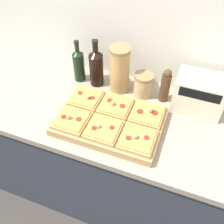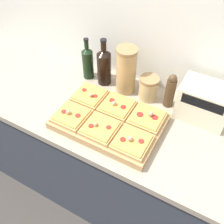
{
  "view_description": "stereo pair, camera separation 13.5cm",
  "coord_description": "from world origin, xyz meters",
  "px_view_note": "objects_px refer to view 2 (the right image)",
  "views": [
    {
      "loc": [
        0.26,
        -0.62,
        1.92
      ],
      "look_at": [
        -0.07,
        0.26,
        0.95
      ],
      "focal_mm": 42.0,
      "sensor_mm": 36.0,
      "label": 1
    },
    {
      "loc": [
        0.38,
        -0.57,
        1.92
      ],
      "look_at": [
        -0.07,
        0.26,
        0.95
      ],
      "focal_mm": 42.0,
      "sensor_mm": 36.0,
      "label": 2
    }
  ],
  "objects_px": {
    "wine_bottle": "(104,66)",
    "toaster_oven": "(204,103)",
    "olive_oil_bottle": "(88,62)",
    "grain_jar_short": "(148,88)",
    "pepper_mill": "(170,91)",
    "cutting_board": "(109,121)",
    "grain_jar_tall": "(126,70)"
  },
  "relations": [
    {
      "from": "grain_jar_tall",
      "to": "pepper_mill",
      "type": "xyz_separation_m",
      "value": [
        0.27,
        0.0,
        -0.04
      ]
    },
    {
      "from": "pepper_mill",
      "to": "grain_jar_tall",
      "type": "bearing_deg",
      "value": 180.0
    },
    {
      "from": "pepper_mill",
      "to": "cutting_board",
      "type": "bearing_deg",
      "value": -127.13
    },
    {
      "from": "wine_bottle",
      "to": "grain_jar_short",
      "type": "height_order",
      "value": "wine_bottle"
    },
    {
      "from": "wine_bottle",
      "to": "toaster_oven",
      "type": "xyz_separation_m",
      "value": [
        0.6,
        -0.0,
        -0.02
      ]
    },
    {
      "from": "olive_oil_bottle",
      "to": "wine_bottle",
      "type": "height_order",
      "value": "wine_bottle"
    },
    {
      "from": "wine_bottle",
      "to": "pepper_mill",
      "type": "xyz_separation_m",
      "value": [
        0.41,
        0.0,
        -0.02
      ]
    },
    {
      "from": "grain_jar_short",
      "to": "toaster_oven",
      "type": "distance_m",
      "value": 0.31
    },
    {
      "from": "wine_bottle",
      "to": "toaster_oven",
      "type": "relative_size",
      "value": 1.04
    },
    {
      "from": "olive_oil_bottle",
      "to": "wine_bottle",
      "type": "relative_size",
      "value": 0.9
    },
    {
      "from": "grain_jar_short",
      "to": "pepper_mill",
      "type": "distance_m",
      "value": 0.13
    },
    {
      "from": "pepper_mill",
      "to": "toaster_oven",
      "type": "height_order",
      "value": "pepper_mill"
    },
    {
      "from": "grain_jar_tall",
      "to": "pepper_mill",
      "type": "relative_size",
      "value": 1.35
    },
    {
      "from": "cutting_board",
      "to": "grain_jar_short",
      "type": "distance_m",
      "value": 0.31
    },
    {
      "from": "olive_oil_bottle",
      "to": "pepper_mill",
      "type": "xyz_separation_m",
      "value": [
        0.53,
        0.0,
        -0.01
      ]
    },
    {
      "from": "olive_oil_bottle",
      "to": "grain_jar_short",
      "type": "distance_m",
      "value": 0.4
    },
    {
      "from": "grain_jar_short",
      "to": "toaster_oven",
      "type": "relative_size",
      "value": 0.5
    },
    {
      "from": "olive_oil_bottle",
      "to": "toaster_oven",
      "type": "bearing_deg",
      "value": -0.07
    },
    {
      "from": "grain_jar_tall",
      "to": "pepper_mill",
      "type": "bearing_deg",
      "value": 0.0
    },
    {
      "from": "wine_bottle",
      "to": "grain_jar_short",
      "type": "bearing_deg",
      "value": 0.0
    },
    {
      "from": "cutting_board",
      "to": "grain_jar_tall",
      "type": "distance_m",
      "value": 0.31
    },
    {
      "from": "toaster_oven",
      "to": "wine_bottle",
      "type": "bearing_deg",
      "value": 179.92
    },
    {
      "from": "olive_oil_bottle",
      "to": "pepper_mill",
      "type": "bearing_deg",
      "value": 0.0
    },
    {
      "from": "pepper_mill",
      "to": "toaster_oven",
      "type": "distance_m",
      "value": 0.18
    },
    {
      "from": "grain_jar_tall",
      "to": "pepper_mill",
      "type": "distance_m",
      "value": 0.27
    },
    {
      "from": "grain_jar_tall",
      "to": "toaster_oven",
      "type": "distance_m",
      "value": 0.45
    },
    {
      "from": "olive_oil_bottle",
      "to": "toaster_oven",
      "type": "relative_size",
      "value": 0.94
    },
    {
      "from": "grain_jar_tall",
      "to": "toaster_oven",
      "type": "relative_size",
      "value": 0.99
    },
    {
      "from": "cutting_board",
      "to": "olive_oil_bottle",
      "type": "distance_m",
      "value": 0.43
    },
    {
      "from": "wine_bottle",
      "to": "pepper_mill",
      "type": "bearing_deg",
      "value": 0.0
    },
    {
      "from": "grain_jar_tall",
      "to": "toaster_oven",
      "type": "bearing_deg",
      "value": -0.11
    },
    {
      "from": "cutting_board",
      "to": "pepper_mill",
      "type": "distance_m",
      "value": 0.37
    }
  ]
}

